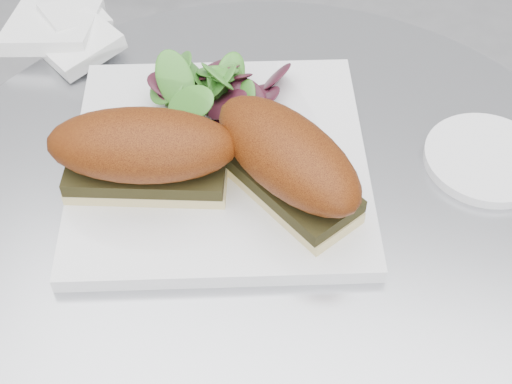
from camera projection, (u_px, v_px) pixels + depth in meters
table at (266, 346)px, 0.85m from camera, size 0.70×0.70×0.73m
plate at (220, 161)px, 0.70m from camera, size 0.35×0.35×0.02m
sandwich_left at (143, 152)px, 0.64m from camera, size 0.18×0.11×0.08m
sandwich_right at (287, 160)px, 0.63m from camera, size 0.18×0.17×0.08m
salad at (224, 77)px, 0.73m from camera, size 0.12×0.12×0.05m
napkin at (67, 40)px, 0.83m from camera, size 0.16×0.16×0.02m
saucer at (486, 159)px, 0.71m from camera, size 0.12×0.12×0.01m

